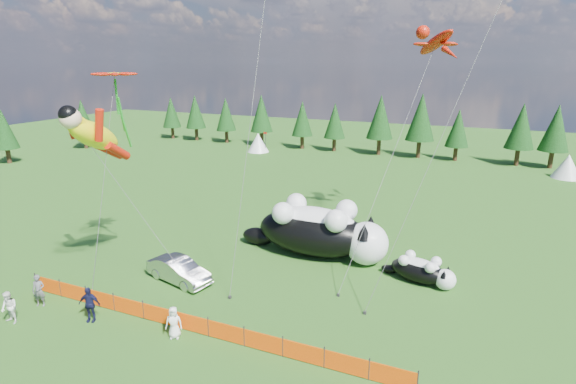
% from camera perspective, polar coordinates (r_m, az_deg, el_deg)
% --- Properties ---
extents(ground, '(160.00, 160.00, 0.00)m').
position_cam_1_polar(ground, '(26.22, -8.25, -13.83)').
color(ground, '#0D3C0A').
rests_on(ground, ground).
extents(safety_fence, '(22.06, 0.06, 1.10)m').
position_cam_1_polar(safety_fence, '(23.84, -12.18, -15.97)').
color(safety_fence, '#262626').
rests_on(safety_fence, ground).
extents(tree_line, '(90.00, 4.00, 8.00)m').
position_cam_1_polar(tree_line, '(65.95, 12.42, 8.00)').
color(tree_line, black).
rests_on(tree_line, ground).
extents(festival_tents, '(50.00, 3.20, 2.80)m').
position_cam_1_polar(festival_tents, '(60.33, 21.64, 3.98)').
color(festival_tents, white).
rests_on(festival_tents, ground).
extents(cat_large, '(10.82, 3.91, 3.91)m').
position_cam_1_polar(cat_large, '(31.17, 4.07, -4.86)').
color(cat_large, black).
rests_on(cat_large, ground).
extents(cat_small, '(4.65, 2.45, 1.70)m').
position_cam_1_polar(cat_small, '(28.99, 16.63, -9.50)').
color(cat_small, black).
rests_on(cat_small, ground).
extents(car, '(4.68, 2.54, 1.46)m').
position_cam_1_polar(car, '(28.75, -13.68, -9.65)').
color(car, '#AFAFB4').
rests_on(car, ground).
extents(spectator_a, '(0.80, 0.69, 1.85)m').
position_cam_1_polar(spectator_a, '(28.81, -29.09, -10.89)').
color(spectator_a, '#58585D').
rests_on(spectator_a, ground).
extents(spectator_b, '(0.91, 0.59, 1.77)m').
position_cam_1_polar(spectator_b, '(27.82, -31.90, -12.38)').
color(spectator_b, white).
rests_on(spectator_b, ground).
extents(spectator_c, '(1.26, 0.91, 1.94)m').
position_cam_1_polar(spectator_c, '(26.09, -23.92, -12.91)').
color(spectator_c, '#131536').
rests_on(spectator_c, ground).
extents(spectator_e, '(0.95, 0.80, 1.66)m').
position_cam_1_polar(spectator_e, '(23.46, -14.31, -15.77)').
color(spectator_e, white).
rests_on(spectator_e, ground).
extents(superhero_kite, '(6.56, 4.93, 11.68)m').
position_cam_1_polar(superhero_kite, '(27.27, -23.41, 6.63)').
color(superhero_kite, yellow).
rests_on(superhero_kite, ground).
extents(gecko_kite, '(5.97, 14.55, 18.32)m').
position_cam_1_polar(gecko_kite, '(33.94, 18.25, 17.56)').
color(gecko_kite, red).
rests_on(gecko_kite, ground).
extents(flower_kite, '(3.16, 5.01, 12.68)m').
position_cam_1_polar(flower_kite, '(28.02, -21.17, 13.46)').
color(flower_kite, red).
rests_on(flower_kite, ground).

